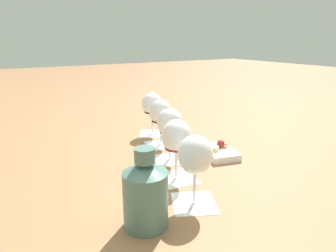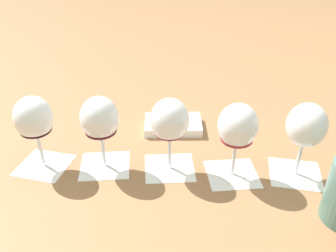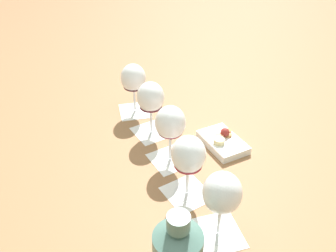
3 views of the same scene
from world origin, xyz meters
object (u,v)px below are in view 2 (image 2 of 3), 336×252
(wine_glass_0, at_px, (306,129))
(wine_glass_3, at_px, (100,121))
(wine_glass_4, at_px, (34,121))
(wine_glass_1, at_px, (238,129))
(snack_dish, at_px, (173,124))
(wine_glass_2, at_px, (170,123))

(wine_glass_0, distance_m, wine_glass_3, 0.47)
(wine_glass_3, bearing_deg, wine_glass_0, 161.40)
(wine_glass_4, bearing_deg, wine_glass_1, 161.14)
(snack_dish, bearing_deg, wine_glass_4, 13.96)
(wine_glass_2, distance_m, wine_glass_3, 0.16)
(wine_glass_0, xyz_separation_m, wine_glass_1, (0.15, -0.04, 0.00))
(wine_glass_3, height_order, wine_glass_4, same)
(wine_glass_0, distance_m, wine_glass_1, 0.15)
(wine_glass_3, xyz_separation_m, snack_dish, (-0.21, -0.13, -0.11))
(wine_glass_0, relative_size, wine_glass_2, 1.00)
(wine_glass_2, height_order, snack_dish, wine_glass_2)
(wine_glass_1, bearing_deg, snack_dish, -70.81)
(wine_glass_1, xyz_separation_m, wine_glass_4, (0.44, -0.15, -0.00))
(wine_glass_0, height_order, wine_glass_4, same)
(wine_glass_0, bearing_deg, snack_dish, -50.10)
(wine_glass_0, relative_size, snack_dish, 1.03)
(wine_glass_1, distance_m, wine_glass_2, 0.15)
(wine_glass_0, distance_m, wine_glass_2, 0.30)
(wine_glass_0, height_order, wine_glass_2, same)
(wine_glass_0, xyz_separation_m, snack_dish, (0.23, -0.28, -0.11))
(wine_glass_3, relative_size, snack_dish, 1.03)
(wine_glass_1, relative_size, wine_glass_4, 1.00)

